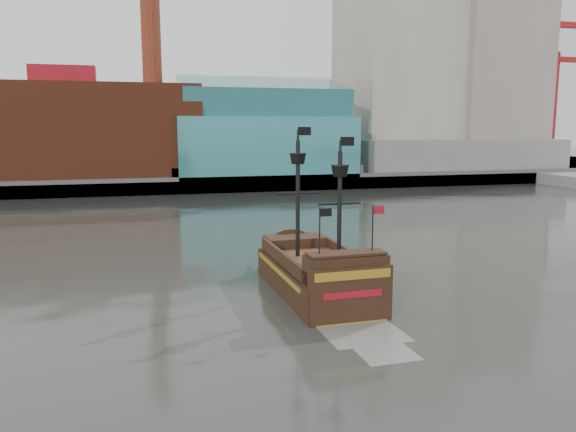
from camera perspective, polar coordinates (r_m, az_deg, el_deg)
name	(u,v)px	position (r m, az deg, el deg)	size (l,w,h in m)	color
ground	(369,329)	(29.97, 8.22, -11.30)	(400.00, 400.00, 0.00)	#282B26
promenade_far	(193,172)	(118.65, -9.67, 4.39)	(220.00, 60.00, 2.00)	slate
seawall	(211,185)	(89.42, -7.82, 3.14)	(220.00, 1.00, 2.60)	#4C4C49
skyline	(221,52)	(112.43, -6.86, 16.23)	(149.00, 45.00, 62.00)	brown
crane_a	(552,87)	(140.63, 25.21, 11.77)	(22.50, 4.00, 32.25)	slate
crane_b	(555,105)	(154.27, 25.46, 10.12)	(19.10, 4.00, 26.25)	slate
pirate_ship	(317,278)	(35.39, 2.98, -6.31)	(4.97, 14.95, 11.13)	black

